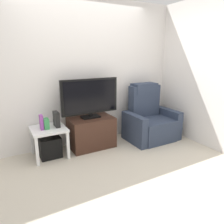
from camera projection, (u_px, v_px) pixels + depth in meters
name	position (u px, v px, depth m)	size (l,w,h in m)	color
ground_plane	(114.00, 166.00, 3.20)	(6.40, 6.40, 0.00)	beige
wall_back	(83.00, 74.00, 3.81)	(6.40, 0.06, 2.60)	silver
wall_side	(206.00, 74.00, 3.73)	(0.06, 4.48, 2.60)	silver
tv_stand	(91.00, 132.00, 3.82)	(0.78, 0.50, 0.55)	#3D2319
television	(90.00, 97.00, 3.67)	(1.04, 0.20, 0.69)	black
recliner_armchair	(150.00, 120.00, 4.20)	(0.98, 0.78, 1.08)	#2D384C
side_table	(49.00, 133.00, 3.42)	(0.54, 0.54, 0.49)	white
subwoofer_box	(50.00, 147.00, 3.49)	(0.34, 0.34, 0.34)	black
book_leftmost	(41.00, 122.00, 3.31)	(0.05, 0.10, 0.24)	purple
book_middle	(45.00, 124.00, 3.34)	(0.04, 0.12, 0.17)	#388C4C
book_rightmost	(47.00, 123.00, 3.36)	(0.04, 0.13, 0.17)	#388C4C
game_console	(56.00, 119.00, 3.44)	(0.07, 0.20, 0.25)	black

